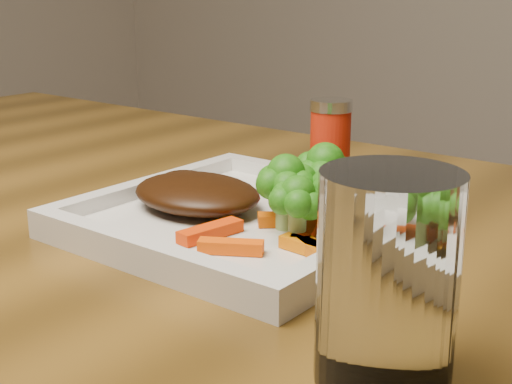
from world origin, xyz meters
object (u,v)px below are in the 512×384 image
Objects in this scene: steak at (197,193)px; drinking_glass at (387,279)px; plate at (247,223)px; spice_shaker at (330,141)px.

drinking_glass reaches higher than steak.
plate is 0.19m from spice_shaker.
plate is at bearing -80.97° from spice_shaker.
drinking_glass is at bearing -34.34° from plate.
plate is 0.06m from steak.
drinking_glass is (0.27, -0.14, 0.03)m from steak.
plate is 2.25× the size of drinking_glass.
spice_shaker is (0.02, 0.19, 0.02)m from steak.
steak is (-0.05, -0.01, 0.02)m from plate.
spice_shaker is at bearing 83.27° from steak.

